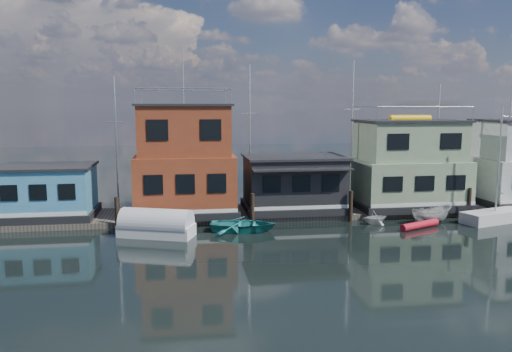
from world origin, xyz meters
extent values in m
plane|color=black|center=(0.00, 0.00, 0.00)|extent=(160.00, 160.00, 0.00)
cube|color=#595147|center=(0.00, 12.00, 0.20)|extent=(48.00, 5.00, 0.40)
cube|color=black|center=(-18.00, 12.00, 0.65)|extent=(6.40, 4.90, 0.50)
cube|color=#4894BC|center=(-18.00, 12.00, 2.40)|extent=(6.00, 4.50, 3.00)
cube|color=black|center=(-18.00, 12.00, 3.98)|extent=(6.30, 4.80, 0.16)
cube|color=black|center=(-8.50, 12.00, 0.65)|extent=(7.40, 5.90, 0.50)
cube|color=brown|center=(-8.50, 12.00, 2.77)|extent=(7.00, 5.50, 3.74)
cube|color=brown|center=(-8.50, 12.00, 6.37)|extent=(6.30, 4.95, 3.46)
cube|color=black|center=(-8.50, 12.00, 8.18)|extent=(6.65, 5.23, 0.16)
cylinder|color=silver|center=(-8.50, 12.00, 10.26)|extent=(0.08, 0.08, 4.00)
cube|color=black|center=(-0.50, 12.00, 0.65)|extent=(7.40, 5.40, 0.50)
cube|color=black|center=(-0.50, 12.00, 2.60)|extent=(7.00, 5.00, 3.40)
cube|color=black|center=(-0.50, 12.00, 4.38)|extent=(7.30, 5.30, 0.16)
cube|color=black|center=(-0.50, 9.20, 3.79)|extent=(7.00, 1.20, 0.12)
cube|color=black|center=(8.50, 12.00, 0.65)|extent=(8.40, 5.90, 0.50)
cube|color=gray|center=(8.50, 12.00, 2.46)|extent=(8.00, 5.50, 3.12)
cube|color=gray|center=(8.50, 12.00, 5.46)|extent=(7.20, 4.95, 2.88)
cube|color=black|center=(8.50, 12.00, 6.98)|extent=(7.60, 5.23, 0.16)
cylinder|color=yellow|center=(8.50, 12.00, 7.15)|extent=(3.20, 0.56, 0.56)
cylinder|color=#2D2116|center=(-13.00, 9.20, 1.10)|extent=(0.28, 0.28, 2.20)
cylinder|color=#2D2116|center=(-4.00, 9.20, 1.10)|extent=(0.28, 0.28, 2.20)
cylinder|color=#2D2116|center=(3.00, 9.20, 1.10)|extent=(0.28, 0.28, 2.20)
cylinder|color=#2D2116|center=(12.00, 9.20, 1.10)|extent=(0.28, 0.28, 2.20)
cylinder|color=silver|center=(-14.00, 18.00, 5.25)|extent=(0.16, 0.16, 10.50)
cylinder|color=silver|center=(-14.00, 18.00, 6.83)|extent=(1.40, 0.06, 0.06)
cylinder|color=silver|center=(-3.00, 18.00, 5.75)|extent=(0.16, 0.16, 11.50)
cylinder|color=silver|center=(-3.00, 18.00, 7.48)|extent=(1.40, 0.06, 0.06)
cylinder|color=silver|center=(6.00, 18.00, 6.00)|extent=(0.16, 0.16, 12.00)
cylinder|color=silver|center=(6.00, 18.00, 7.80)|extent=(1.40, 0.06, 0.06)
cylinder|color=silver|center=(14.00, 18.00, 5.00)|extent=(0.16, 0.16, 10.00)
cylinder|color=silver|center=(14.00, 18.00, 6.50)|extent=(1.40, 0.06, 0.06)
cylinder|color=silver|center=(21.00, 18.00, 5.50)|extent=(0.16, 0.16, 11.00)
cylinder|color=silver|center=(21.00, 18.00, 7.15)|extent=(1.40, 0.06, 0.06)
imported|color=beige|center=(4.43, 8.24, 0.50)|extent=(2.18, 1.98, 0.99)
imported|color=beige|center=(8.43, 7.94, 0.61)|extent=(3.31, 1.71, 1.22)
cube|color=silver|center=(13.06, 7.64, 0.40)|extent=(5.42, 3.10, 0.80)
cylinder|color=silver|center=(13.06, 7.64, 4.46)|extent=(0.12, 0.12, 7.31)
cube|color=silver|center=(13.06, 7.64, 2.17)|extent=(0.50, 1.55, 0.05)
cube|color=white|center=(-10.36, 7.13, 0.39)|extent=(4.98, 3.25, 0.78)
cylinder|color=silver|center=(-10.36, 7.13, 0.83)|extent=(4.81, 3.28, 1.88)
cylinder|color=red|center=(6.93, 6.62, 0.24)|extent=(3.23, 1.81, 0.49)
imported|color=teal|center=(-4.83, 7.58, 0.45)|extent=(4.80, 3.81, 0.89)
camera|label=1|loc=(-8.61, -23.91, 8.16)|focal=35.00mm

